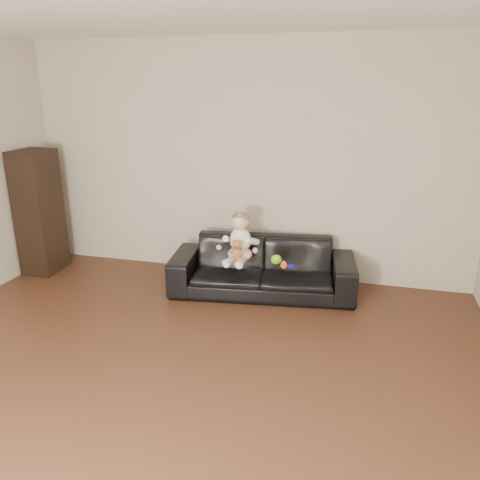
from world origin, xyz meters
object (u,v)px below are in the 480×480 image
(teddy_bear, at_px, (237,250))
(toy_green, at_px, (276,259))
(sofa, at_px, (263,267))
(toy_rattle, at_px, (284,265))
(cabinet, at_px, (39,212))
(toy_blue_disc, at_px, (290,266))
(baby, at_px, (240,240))

(teddy_bear, xyz_separation_m, toy_green, (0.38, 0.16, -0.12))
(sofa, height_order, toy_green, sofa)
(sofa, distance_m, toy_rattle, 0.36)
(cabinet, bearing_deg, sofa, -2.68)
(cabinet, relative_size, toy_blue_disc, 15.62)
(sofa, xyz_separation_m, toy_blue_disc, (0.32, -0.14, 0.09))
(teddy_bear, relative_size, toy_green, 1.52)
(sofa, relative_size, cabinet, 1.34)
(baby, distance_m, toy_rattle, 0.53)
(teddy_bear, bearing_deg, toy_green, 35.02)
(teddy_bear, bearing_deg, toy_rattle, 17.42)
(cabinet, bearing_deg, baby, -5.09)
(cabinet, xyz_separation_m, teddy_bear, (2.42, -0.21, -0.18))
(toy_blue_disc, bearing_deg, toy_green, 165.58)
(teddy_bear, relative_size, toy_rattle, 2.95)
(baby, distance_m, toy_blue_disc, 0.58)
(baby, xyz_separation_m, toy_rattle, (0.48, -0.11, -0.19))
(baby, bearing_deg, teddy_bear, -79.86)
(toy_blue_disc, bearing_deg, baby, 176.26)
(baby, height_order, toy_blue_disc, baby)
(sofa, relative_size, teddy_bear, 9.30)
(sofa, height_order, teddy_bear, teddy_bear)
(teddy_bear, bearing_deg, sofa, 63.05)
(cabinet, distance_m, toy_blue_disc, 2.96)
(toy_green, xyz_separation_m, toy_rattle, (0.10, -0.11, -0.01))
(toy_blue_disc, bearing_deg, sofa, 155.93)
(baby, relative_size, teddy_bear, 2.49)
(toy_rattle, height_order, toy_blue_disc, toy_rattle)
(toy_blue_disc, bearing_deg, teddy_bear, -167.21)
(teddy_bear, distance_m, toy_blue_disc, 0.56)
(cabinet, distance_m, toy_rattle, 2.91)
(sofa, height_order, baby, baby)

